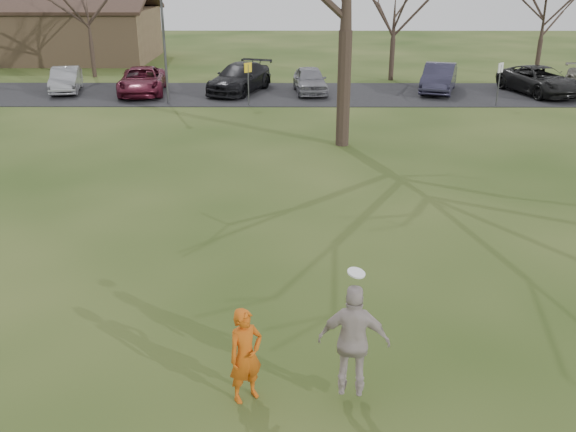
% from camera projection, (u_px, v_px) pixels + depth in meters
% --- Properties ---
extents(ground, '(120.00, 120.00, 0.00)m').
position_uv_depth(ground, '(287.00, 399.00, 9.80)').
color(ground, '#1E380F').
rests_on(ground, ground).
extents(parking_strip, '(62.00, 6.50, 0.04)m').
position_uv_depth(parking_strip, '(290.00, 94.00, 32.97)').
color(parking_strip, black).
rests_on(parking_strip, ground).
extents(player_defender, '(0.69, 0.64, 1.58)m').
position_uv_depth(player_defender, '(246.00, 355.00, 9.53)').
color(player_defender, '#C55210').
rests_on(player_defender, ground).
extents(car_1, '(2.16, 4.12, 1.29)m').
position_uv_depth(car_1, '(66.00, 80.00, 33.21)').
color(car_1, gray).
rests_on(car_1, parking_strip).
extents(car_2, '(2.85, 5.13, 1.36)m').
position_uv_depth(car_2, '(142.00, 81.00, 32.71)').
color(car_2, '#581426').
rests_on(car_2, parking_strip).
extents(car_3, '(3.68, 5.52, 1.48)m').
position_uv_depth(car_3, '(240.00, 78.00, 33.14)').
color(car_3, black).
rests_on(car_3, parking_strip).
extents(car_4, '(1.93, 4.10, 1.36)m').
position_uv_depth(car_4, '(310.00, 80.00, 32.92)').
color(car_4, gray).
rests_on(car_4, parking_strip).
extents(car_5, '(2.86, 4.74, 1.48)m').
position_uv_depth(car_5, '(439.00, 78.00, 33.19)').
color(car_5, '#28273B').
rests_on(car_5, parking_strip).
extents(car_6, '(3.63, 5.56, 1.42)m').
position_uv_depth(car_6, '(540.00, 81.00, 32.59)').
color(car_6, black).
rests_on(car_6, parking_strip).
extents(catching_play, '(1.13, 0.62, 2.02)m').
position_uv_depth(catching_play, '(354.00, 341.00, 9.28)').
color(catching_play, '#B7A7A4').
rests_on(catching_play, ground).
extents(building, '(20.60, 8.50, 5.14)m').
position_uv_depth(building, '(11.00, 32.00, 44.41)').
color(building, '#8C6D4C').
rests_on(building, ground).
extents(lamp_post, '(0.34, 0.34, 6.27)m').
position_uv_depth(lamp_post, '(163.00, 20.00, 29.21)').
color(lamp_post, '#47474C').
rests_on(lamp_post, ground).
extents(sign_yellow, '(0.35, 0.35, 2.08)m').
position_uv_depth(sign_yellow, '(248.00, 76.00, 29.67)').
color(sign_yellow, '#47474C').
rests_on(sign_yellow, ground).
extents(sign_white, '(0.35, 0.35, 2.08)m').
position_uv_depth(sign_white, '(500.00, 76.00, 29.61)').
color(sign_white, '#47474C').
rests_on(sign_white, ground).
extents(small_tree_row, '(55.00, 5.90, 8.50)m').
position_uv_depth(small_tree_row, '(366.00, 11.00, 36.20)').
color(small_tree_row, '#352821').
rests_on(small_tree_row, ground).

